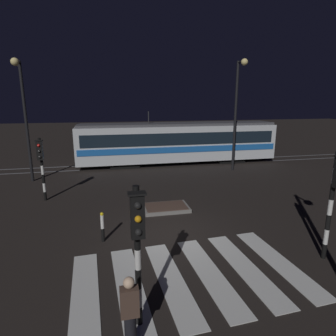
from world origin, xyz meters
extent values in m
plane|color=black|center=(0.00, 0.00, 0.00)|extent=(120.00, 120.00, 0.00)
cube|color=#59595E|center=(0.00, 11.23, 0.01)|extent=(80.00, 0.12, 0.03)
cube|color=#59595E|center=(0.00, 12.67, 0.01)|extent=(80.00, 0.12, 0.03)
cube|color=silver|center=(-2.91, -2.91, 0.01)|extent=(0.91, 4.01, 0.02)
cube|color=silver|center=(-1.75, -2.84, 0.01)|extent=(0.91, 4.01, 0.02)
cube|color=silver|center=(-0.58, -2.78, 0.01)|extent=(0.91, 4.01, 0.02)
cube|color=silver|center=(0.58, -2.72, 0.01)|extent=(0.91, 4.01, 0.02)
cube|color=silver|center=(1.75, -2.66, 0.01)|extent=(0.91, 4.01, 0.02)
cube|color=silver|center=(2.91, -2.59, 0.01)|extent=(0.91, 4.01, 0.02)
cube|color=slate|center=(0.38, 2.46, 0.08)|extent=(2.09, 1.37, 0.16)
cube|color=#4C382D|center=(0.38, 2.46, 0.17)|extent=(1.88, 1.23, 0.02)
cylinder|color=black|center=(-1.64, -4.19, 0.23)|extent=(0.14, 0.14, 0.47)
cylinder|color=white|center=(-1.64, -4.19, 0.70)|extent=(0.14, 0.14, 0.47)
cylinder|color=black|center=(-1.64, -4.19, 1.17)|extent=(0.14, 0.14, 0.47)
cylinder|color=white|center=(-1.64, -4.19, 1.64)|extent=(0.14, 0.14, 0.47)
cylinder|color=black|center=(-1.64, -4.19, 2.10)|extent=(0.14, 0.14, 0.47)
cylinder|color=white|center=(-1.64, -4.19, 2.57)|extent=(0.14, 0.14, 0.47)
cylinder|color=black|center=(-1.64, -4.19, 3.04)|extent=(0.14, 0.14, 0.47)
cube|color=black|center=(-1.64, -4.36, 2.67)|extent=(0.28, 0.20, 0.90)
sphere|color=black|center=(-1.64, -4.47, 2.95)|extent=(0.14, 0.14, 0.14)
sphere|color=orange|center=(-1.64, -4.47, 2.67)|extent=(0.14, 0.14, 0.14)
sphere|color=black|center=(-1.64, -4.47, 2.39)|extent=(0.14, 0.14, 0.14)
cube|color=black|center=(-1.64, -4.36, 3.16)|extent=(0.36, 0.24, 0.04)
cylinder|color=black|center=(-5.33, 5.01, 0.23)|extent=(0.14, 0.14, 0.45)
cylinder|color=white|center=(-5.33, 5.01, 0.68)|extent=(0.14, 0.14, 0.45)
cylinder|color=black|center=(-5.33, 5.01, 1.13)|extent=(0.14, 0.14, 0.45)
cylinder|color=white|center=(-5.33, 5.01, 1.59)|extent=(0.14, 0.14, 0.45)
cylinder|color=black|center=(-5.33, 5.01, 2.04)|extent=(0.14, 0.14, 0.45)
cylinder|color=white|center=(-5.33, 5.01, 2.50)|extent=(0.14, 0.14, 0.45)
cylinder|color=black|center=(-5.33, 5.01, 2.95)|extent=(0.14, 0.14, 0.45)
cube|color=black|center=(-5.33, 4.84, 2.58)|extent=(0.28, 0.20, 0.90)
sphere|color=red|center=(-5.33, 4.73, 2.86)|extent=(0.14, 0.14, 0.14)
sphere|color=black|center=(-5.33, 4.73, 2.58)|extent=(0.14, 0.14, 0.14)
sphere|color=black|center=(-5.33, 4.73, 2.30)|extent=(0.14, 0.14, 0.14)
cube|color=black|center=(-5.33, 4.84, 3.07)|extent=(0.36, 0.24, 0.04)
cylinder|color=black|center=(4.47, -2.71, 0.25)|extent=(0.14, 0.14, 0.50)
cylinder|color=white|center=(4.47, -2.71, 0.74)|extent=(0.14, 0.14, 0.50)
cylinder|color=black|center=(4.47, -2.71, 1.24)|extent=(0.14, 0.14, 0.50)
cylinder|color=white|center=(4.47, -2.71, 1.74)|extent=(0.14, 0.14, 0.50)
cylinder|color=black|center=(4.47, -2.71, 2.23)|extent=(0.14, 0.14, 0.50)
cylinder|color=white|center=(4.47, -2.71, 2.73)|extent=(0.14, 0.14, 0.50)
cylinder|color=black|center=(6.72, 8.93, 3.76)|extent=(0.18, 0.18, 7.52)
cylinder|color=black|center=(6.72, 8.48, 7.42)|extent=(0.10, 0.90, 0.10)
sphere|color=#F9E08C|center=(6.72, 8.03, 7.34)|extent=(0.44, 0.44, 0.44)
cylinder|color=black|center=(-6.82, 8.98, 3.59)|extent=(0.18, 0.18, 7.17)
cylinder|color=black|center=(-6.82, 8.53, 7.07)|extent=(0.10, 0.90, 0.10)
sphere|color=#F9E08C|center=(-6.82, 8.08, 6.99)|extent=(0.44, 0.44, 0.44)
cube|color=silver|center=(3.40, 11.95, 1.70)|extent=(15.57, 2.50, 2.70)
cube|color=blue|center=(3.40, 10.68, 1.35)|extent=(15.26, 0.04, 0.44)
cube|color=blue|center=(3.40, 13.22, 1.35)|extent=(15.26, 0.04, 0.44)
cube|color=black|center=(3.40, 10.69, 2.15)|extent=(14.79, 0.03, 0.90)
cube|color=#4C4C51|center=(3.40, 11.95, 3.15)|extent=(15.26, 2.30, 0.20)
cylinder|color=#262628|center=(1.06, 11.95, 3.65)|extent=(0.08, 0.08, 1.00)
cube|color=black|center=(7.68, 11.95, 0.17)|extent=(2.20, 2.00, 0.35)
cube|color=black|center=(-0.89, 11.95, 0.17)|extent=(2.20, 2.00, 0.35)
sphere|color=#F9F2CC|center=(11.23, 11.95, 1.30)|extent=(0.24, 0.24, 0.24)
cylinder|color=black|center=(-1.89, -4.91, 0.44)|extent=(0.24, 0.24, 0.88)
cube|color=#4C382D|center=(-1.89, -4.91, 1.18)|extent=(0.36, 0.22, 0.60)
sphere|color=beige|center=(-1.89, -4.91, 1.60)|extent=(0.22, 0.22, 0.22)
cylinder|color=black|center=(-2.45, -0.05, 0.25)|extent=(0.12, 0.12, 0.50)
cylinder|color=white|center=(-2.45, -0.05, 0.75)|extent=(0.12, 0.12, 0.50)
sphere|color=yellow|center=(-2.45, -0.05, 1.05)|extent=(0.12, 0.12, 0.12)
camera|label=1|loc=(-2.17, -9.63, 4.93)|focal=30.26mm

